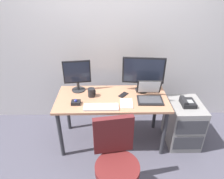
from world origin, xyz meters
TOP-DOWN VIEW (x-y plane):
  - ground_plane at (0.00, 0.00)m, footprint 8.00×8.00m
  - back_wall at (0.00, 0.68)m, footprint 6.00×0.10m
  - desk at (0.00, 0.00)m, footprint 1.42×0.66m
  - file_cabinet at (0.98, -0.02)m, footprint 0.42×0.53m
  - desk_phone at (0.97, -0.04)m, footprint 0.17×0.20m
  - office_chair at (0.03, -0.82)m, footprint 0.52×0.52m
  - monitor_main at (0.41, 0.18)m, footprint 0.55×0.18m
  - monitor_side at (-0.45, 0.20)m, footprint 0.36×0.18m
  - keyboard at (-0.13, -0.23)m, footprint 0.41×0.14m
  - laptop at (0.47, -0.04)m, footprint 0.32×0.30m
  - trackball_mouse at (-0.44, -0.14)m, footprint 0.11×0.09m
  - coffee_mug at (-0.26, 0.04)m, footprint 0.10×0.09m
  - paper_notepad at (0.17, -0.15)m, footprint 0.16×0.21m
  - cell_phone at (0.15, 0.06)m, footprint 0.14×0.15m

SIDE VIEW (x-z plane):
  - ground_plane at x=0.00m, z-range 0.00..0.00m
  - file_cabinet at x=0.98m, z-range 0.00..0.62m
  - office_chair at x=0.03m, z-range -0.05..0.87m
  - desk at x=0.00m, z-range 0.27..0.99m
  - desk_phone at x=0.97m, z-range 0.61..0.70m
  - cell_phone at x=0.15m, z-range 0.72..0.73m
  - paper_notepad at x=0.17m, z-range 0.72..0.73m
  - keyboard at x=-0.13m, z-range 0.71..0.74m
  - trackball_mouse at x=-0.44m, z-range 0.71..0.77m
  - laptop at x=0.47m, z-range 0.65..0.88m
  - coffee_mug at x=-0.26m, z-range 0.72..0.83m
  - monitor_side at x=-0.45m, z-range 0.74..1.16m
  - monitor_main at x=0.41m, z-range 0.75..1.22m
  - back_wall at x=0.00m, z-range 0.00..2.80m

